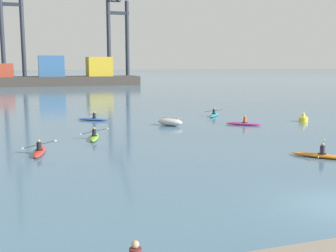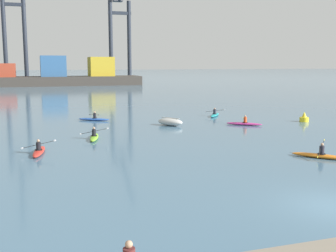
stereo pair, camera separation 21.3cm
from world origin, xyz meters
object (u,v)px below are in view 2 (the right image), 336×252
Objects in this scene: capsized_dinghy at (170,122)px; kayak_red at (39,151)px; channel_buoy at (304,118)px; kayak_teal at (215,115)px; kayak_orange at (320,155)px; container_barge at (56,76)px; kayak_blue at (94,119)px; kayak_magenta at (244,123)px; gantry_crane_west at (14,19)px; gantry_crane_west_mid at (120,26)px; kayak_lime at (94,137)px.

kayak_red is at bearing -142.93° from capsized_dinghy.
kayak_teal is at bearing 134.47° from channel_buoy.
channel_buoy is 0.34× the size of kayak_orange.
container_barge is 74.10m from kayak_teal.
kayak_red is 15.74m from kayak_blue.
channel_buoy is 16.68m from kayak_orange.
channel_buoy is 6.86m from kayak_magenta.
gantry_crane_west is 87.44m from kayak_blue.
gantry_crane_west_mid is 12.52× the size of capsized_dinghy.
kayak_blue is (-13.24, 0.54, 0.00)m from kayak_teal.
kayak_lime is 1.00× the size of kayak_red.
kayak_magenta is at bearing -15.82° from capsized_dinghy.
capsized_dinghy is at bearing 173.10° from channel_buoy.
gantry_crane_west is 30.06m from gantry_crane_west_mid.
kayak_lime is (-7.79, -4.82, -0.18)m from capsized_dinghy.
container_barge is 94.37m from kayak_orange.
kayak_blue is at bearing -103.42° from gantry_crane_west_mid.
channel_buoy is 0.33× the size of kayak_magenta.
kayak_red is at bearing -134.64° from kayak_lime.
gantry_crane_west reaches higher than gantry_crane_west_mid.
gantry_crane_west_mid is at bearing 81.42° from capsized_dinghy.
kayak_orange is at bearing -98.99° from kayak_magenta.
kayak_magenta and kayak_blue have the same top height.
gantry_crane_west_mid is 96.65m from kayak_lime.
gantry_crane_west is 109.91m from kayak_orange.
capsized_dinghy is 0.88× the size of kayak_magenta.
kayak_red is (4.71, -99.66, -18.08)m from gantry_crane_west.
kayak_red is at bearing -159.18° from kayak_magenta.
channel_buoy is at bearing -6.90° from capsized_dinghy.
capsized_dinghy is (6.43, -78.03, -2.18)m from container_barge.
kayak_magenta is at bearing -94.16° from gantry_crane_west_mid.
kayak_blue is at bearing -89.93° from container_barge.
gantry_crane_west reaches higher than kayak_orange.
kayak_orange is (-9.03, -14.02, -0.19)m from channel_buoy.
kayak_magenta is at bearing -91.31° from kayak_teal.
channel_buoy reaches higher than kayak_lime.
gantry_crane_west reaches higher than container_barge.
kayak_lime is at bearing -148.25° from capsized_dinghy.
channel_buoy reaches higher than capsized_dinghy.
kayak_lime reaches higher than capsized_dinghy.
channel_buoy is at bearing -71.87° from gantry_crane_west.
kayak_lime is at bearing -171.55° from channel_buoy.
gantry_crane_west_mid is 9.82× the size of kayak_lime.
kayak_magenta is (6.74, -1.91, -0.18)m from capsized_dinghy.
kayak_red is (-25.21, -97.01, -16.79)m from gantry_crane_west_mid.
kayak_orange is (12.35, -10.85, 0.00)m from kayak_lime.
container_barge is at bearing -153.16° from gantry_crane_west_mid.
capsized_dinghy is 9.16m from kayak_lime.
container_barge is 46.14× the size of channel_buoy.
gantry_crane_west reaches higher than kayak_red.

